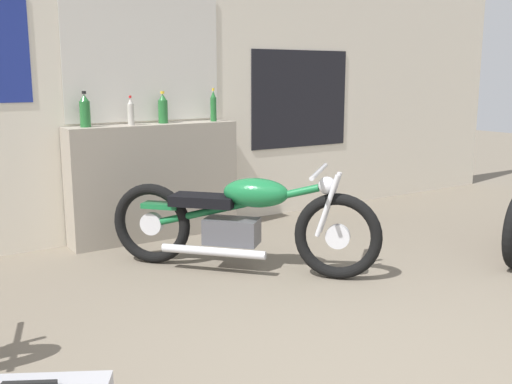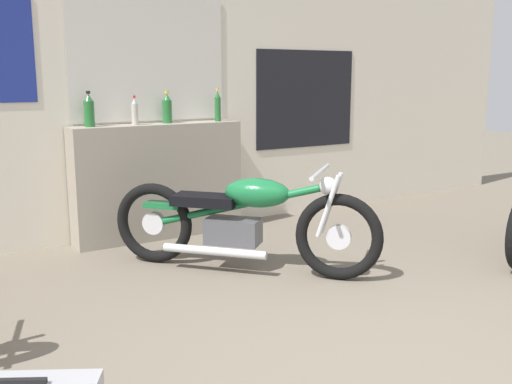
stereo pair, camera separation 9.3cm
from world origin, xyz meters
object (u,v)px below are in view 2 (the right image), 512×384
Objects in this scene: bottle_right_center at (218,107)px; motorcycle_green at (242,220)px; bottle_leftmost at (89,111)px; bottle_center at (167,109)px; bottle_left_center at (135,112)px.

bottle_right_center reaches higher than motorcycle_green.
bottle_right_center is 0.19× the size of motorcycle_green.
bottle_leftmost is 0.72m from bottle_center.
bottle_right_center is 1.53m from motorcycle_green.
bottle_right_center is (0.50, -0.05, 0.01)m from bottle_center.
bottle_leftmost is 0.18× the size of motorcycle_green.
motorcycle_green is (0.35, -1.24, -0.76)m from bottle_left_center.
bottle_center is 0.50m from bottle_right_center.
bottle_left_center reaches higher than motorcycle_green.
motorcycle_green is at bearing -88.74° from bottle_center.
bottle_leftmost is at bearing 176.01° from bottle_left_center.
bottle_leftmost reaches higher than bottle_left_center.
motorcycle_green is at bearing -59.48° from bottle_leftmost.
bottle_right_center is (0.82, -0.01, 0.02)m from bottle_left_center.
bottle_center is 1.50m from motorcycle_green.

